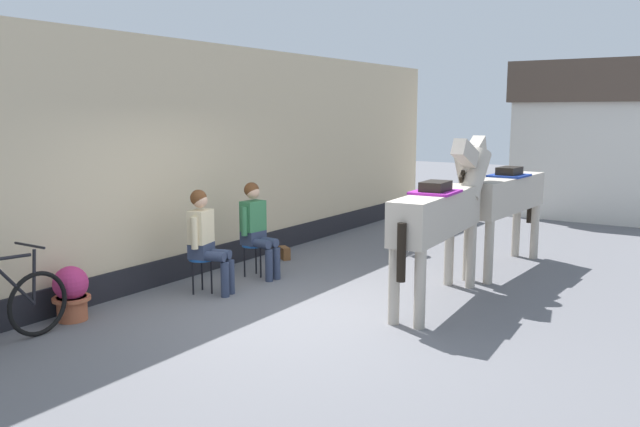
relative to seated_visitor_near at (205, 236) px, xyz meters
The scene contains 10 objects.
ground_plane 3.28m from the seated_visitor_near, 60.58° to the left, with size 40.00×40.00×0.00m, color slate.
pub_facade_wall 1.78m from the seated_visitor_near, 127.49° to the left, with size 0.34×14.00×3.40m.
distant_cottage 10.24m from the seated_visitor_near, 73.08° to the left, with size 3.40×2.60×3.50m.
seated_visitor_near is the anchor object (origin of this frame).
seated_visitor_far 1.04m from the seated_visitor_near, 89.07° to the left, with size 0.61×0.49×1.39m.
saddled_horse_near 3.08m from the seated_visitor_near, 26.09° to the left, with size 0.58×3.00×2.06m.
saddled_horse_far 4.46m from the seated_visitor_near, 49.84° to the left, with size 0.57×3.00×2.06m.
flower_planter_near 1.82m from the seated_visitor_near, 107.20° to the right, with size 0.43×0.43×0.64m.
spare_stool_white 3.90m from the seated_visitor_near, 71.90° to the left, with size 0.32×0.32×0.46m.
satchel_bag 2.32m from the seated_visitor_near, 98.68° to the left, with size 0.28×0.12×0.20m, color brown.
Camera 1 is at (4.27, -5.90, 2.40)m, focal length 36.15 mm.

